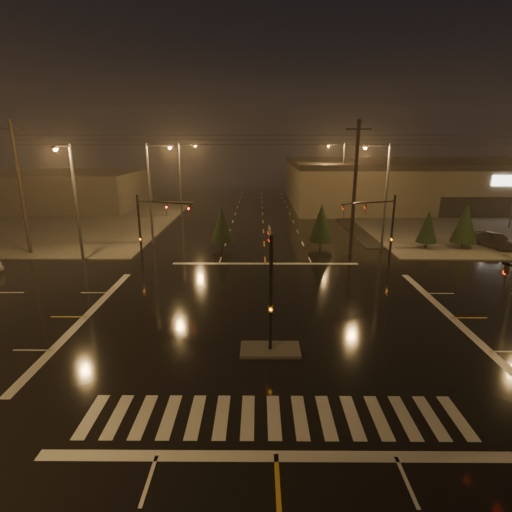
# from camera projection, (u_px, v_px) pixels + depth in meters

# --- Properties ---
(ground) EXTENTS (140.00, 140.00, 0.00)m
(ground) POSITION_uv_depth(u_px,v_px,m) (268.00, 317.00, 23.91)
(ground) COLOR black
(ground) RESTS_ON ground
(sidewalk_ne) EXTENTS (36.00, 36.00, 0.12)m
(sidewalk_ne) POSITION_uv_depth(u_px,v_px,m) (490.00, 221.00, 52.57)
(sidewalk_ne) COLOR #43413C
(sidewalk_ne) RESTS_ON ground
(sidewalk_nw) EXTENTS (36.00, 36.00, 0.12)m
(sidewalk_nw) POSITION_uv_depth(u_px,v_px,m) (37.00, 221.00, 52.91)
(sidewalk_nw) COLOR #43413C
(sidewalk_nw) RESTS_ON ground
(median_island) EXTENTS (3.00, 1.60, 0.15)m
(median_island) POSITION_uv_depth(u_px,v_px,m) (270.00, 350.00, 20.04)
(median_island) COLOR #43413C
(median_island) RESTS_ON ground
(crosswalk) EXTENTS (15.00, 2.60, 0.01)m
(crosswalk) POSITION_uv_depth(u_px,v_px,m) (274.00, 417.00, 15.26)
(crosswalk) COLOR beige
(crosswalk) RESTS_ON ground
(stop_bar_near) EXTENTS (16.00, 0.50, 0.01)m
(stop_bar_near) POSITION_uv_depth(u_px,v_px,m) (276.00, 456.00, 13.33)
(stop_bar_near) COLOR beige
(stop_bar_near) RESTS_ON ground
(stop_bar_far) EXTENTS (16.00, 0.50, 0.01)m
(stop_bar_far) POSITION_uv_depth(u_px,v_px,m) (265.00, 264.00, 34.49)
(stop_bar_far) COLOR beige
(stop_bar_far) RESTS_ON ground
(retail_building) EXTENTS (60.20, 28.30, 7.20)m
(retail_building) POSITION_uv_depth(u_px,v_px,m) (470.00, 181.00, 66.87)
(retail_building) COLOR brown
(retail_building) RESTS_ON ground
(commercial_block) EXTENTS (30.00, 18.00, 5.60)m
(commercial_block) POSITION_uv_depth(u_px,v_px,m) (43.00, 190.00, 63.72)
(commercial_block) COLOR #433E3B
(commercial_block) RESTS_ON ground
(signal_mast_median) EXTENTS (0.25, 4.59, 6.00)m
(signal_mast_median) POSITION_uv_depth(u_px,v_px,m) (270.00, 274.00, 19.93)
(signal_mast_median) COLOR black
(signal_mast_median) RESTS_ON ground
(signal_mast_ne) EXTENTS (4.84, 1.86, 6.00)m
(signal_mast_ne) POSITION_uv_depth(u_px,v_px,m) (382.00, 223.00, 32.56)
(signal_mast_ne) COLOR black
(signal_mast_ne) RESTS_ON ground
(signal_mast_nw) EXTENTS (4.84, 1.86, 6.00)m
(signal_mast_nw) POSITION_uv_depth(u_px,v_px,m) (150.00, 222.00, 32.67)
(signal_mast_nw) COLOR black
(signal_mast_nw) RESTS_ON ground
(streetlight_1) EXTENTS (2.77, 0.32, 10.00)m
(streetlight_1) POSITION_uv_depth(u_px,v_px,m) (152.00, 187.00, 39.69)
(streetlight_1) COLOR #38383A
(streetlight_1) RESTS_ON ground
(streetlight_2) EXTENTS (2.77, 0.32, 10.00)m
(streetlight_2) POSITION_uv_depth(u_px,v_px,m) (182.00, 175.00, 55.07)
(streetlight_2) COLOR #38383A
(streetlight_2) RESTS_ON ground
(streetlight_3) EXTENTS (2.77, 0.32, 10.00)m
(streetlight_3) POSITION_uv_depth(u_px,v_px,m) (383.00, 190.00, 37.64)
(streetlight_3) COLOR #38383A
(streetlight_3) RESTS_ON ground
(streetlight_4) EXTENTS (2.77, 0.32, 10.00)m
(streetlight_4) POSITION_uv_depth(u_px,v_px,m) (341.00, 174.00, 56.86)
(streetlight_4) COLOR #38383A
(streetlight_4) RESTS_ON ground
(streetlight_5) EXTENTS (0.32, 2.77, 10.00)m
(streetlight_5) POSITION_uv_depth(u_px,v_px,m) (74.00, 196.00, 33.16)
(streetlight_5) COLOR #38383A
(streetlight_5) RESTS_ON ground
(utility_pole_0) EXTENTS (2.20, 0.32, 12.00)m
(utility_pole_0) POSITION_uv_depth(u_px,v_px,m) (21.00, 188.00, 35.81)
(utility_pole_0) COLOR black
(utility_pole_0) RESTS_ON ground
(utility_pole_1) EXTENTS (2.20, 0.32, 12.00)m
(utility_pole_1) POSITION_uv_depth(u_px,v_px,m) (355.00, 188.00, 35.64)
(utility_pole_1) COLOR black
(utility_pole_1) RESTS_ON ground
(conifer_0) EXTENTS (1.98, 1.98, 3.80)m
(conifer_0) POSITION_uv_depth(u_px,v_px,m) (428.00, 227.00, 38.64)
(conifer_0) COLOR black
(conifer_0) RESTS_ON ground
(conifer_1) EXTENTS (2.43, 2.43, 4.50)m
(conifer_1) POSITION_uv_depth(u_px,v_px,m) (465.00, 223.00, 38.63)
(conifer_1) COLOR black
(conifer_1) RESTS_ON ground
(conifer_3) EXTENTS (2.21, 2.21, 4.16)m
(conifer_3) POSITION_uv_depth(u_px,v_px,m) (222.00, 224.00, 38.97)
(conifer_3) COLOR black
(conifer_3) RESTS_ON ground
(conifer_4) EXTENTS (2.38, 2.38, 4.42)m
(conifer_4) POSITION_uv_depth(u_px,v_px,m) (321.00, 223.00, 38.94)
(conifer_4) COLOR black
(conifer_4) RESTS_ON ground
(car_parked) EXTENTS (3.20, 5.18, 1.65)m
(car_parked) POSITION_uv_depth(u_px,v_px,m) (495.00, 240.00, 39.45)
(car_parked) COLOR black
(car_parked) RESTS_ON ground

